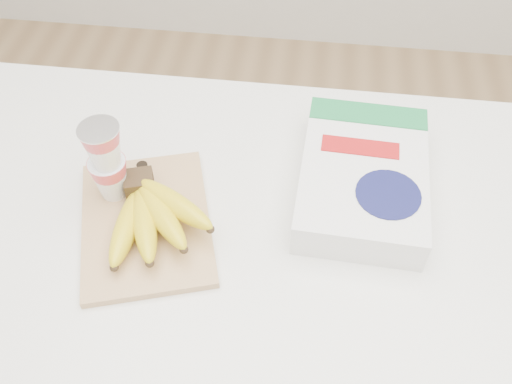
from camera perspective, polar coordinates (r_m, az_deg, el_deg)
room at (r=0.63m, az=2.48°, el=12.85°), size 4.00×4.00×4.00m
table at (r=1.34m, az=1.20°, el=-18.18°), size 1.29×0.86×0.97m
cutting_board at (r=0.96m, az=-10.93°, el=-3.00°), size 0.28×0.33×0.01m
bananas at (r=0.93m, az=-10.47°, el=-2.21°), size 0.18×0.20×0.07m
yogurt_stack at (r=0.95m, az=-14.76°, el=3.11°), size 0.07×0.07×0.15m
cereal_box at (r=0.99m, az=10.62°, el=1.47°), size 0.22×0.32×0.07m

